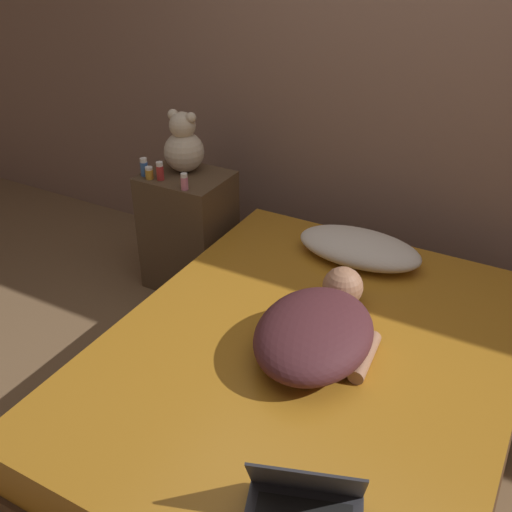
{
  "coord_description": "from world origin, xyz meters",
  "views": [
    {
      "loc": [
        0.7,
        -1.7,
        1.96
      ],
      "look_at": [
        -0.37,
        0.25,
        0.63
      ],
      "focal_mm": 42.0,
      "sensor_mm": 36.0,
      "label": 1
    }
  ],
  "objects_px": {
    "person_lying": "(318,329)",
    "bottle_amber": "(149,173)",
    "bottle_pink": "(184,182)",
    "bottle_blue": "(144,167)",
    "pillow": "(359,248)",
    "bottle_red": "(160,171)",
    "teddy_bear": "(184,145)",
    "laptop": "(304,508)"
  },
  "relations": [
    {
      "from": "bottle_pink",
      "to": "bottle_blue",
      "type": "bearing_deg",
      "value": 171.16
    },
    {
      "from": "laptop",
      "to": "bottle_amber",
      "type": "xyz_separation_m",
      "value": [
        -1.51,
        1.29,
        0.22
      ]
    },
    {
      "from": "pillow",
      "to": "person_lying",
      "type": "xyz_separation_m",
      "value": [
        0.09,
        -0.71,
        0.03
      ]
    },
    {
      "from": "bottle_pink",
      "to": "bottle_blue",
      "type": "xyz_separation_m",
      "value": [
        -0.29,
        0.05,
        0.01
      ]
    },
    {
      "from": "person_lying",
      "to": "teddy_bear",
      "type": "xyz_separation_m",
      "value": [
        -1.13,
        0.76,
        0.29
      ]
    },
    {
      "from": "person_lying",
      "to": "bottle_amber",
      "type": "relative_size",
      "value": 11.48
    },
    {
      "from": "pillow",
      "to": "teddy_bear",
      "type": "distance_m",
      "value": 1.09
    },
    {
      "from": "bottle_amber",
      "to": "bottle_red",
      "type": "relative_size",
      "value": 0.67
    },
    {
      "from": "pillow",
      "to": "bottle_amber",
      "type": "bearing_deg",
      "value": -173.57
    },
    {
      "from": "pillow",
      "to": "bottle_pink",
      "type": "bearing_deg",
      "value": -170.41
    },
    {
      "from": "teddy_bear",
      "to": "bottle_amber",
      "type": "xyz_separation_m",
      "value": [
        -0.1,
        -0.18,
        -0.11
      ]
    },
    {
      "from": "bottle_pink",
      "to": "bottle_amber",
      "type": "relative_size",
      "value": 1.32
    },
    {
      "from": "bottle_amber",
      "to": "person_lying",
      "type": "bearing_deg",
      "value": -25.3
    },
    {
      "from": "pillow",
      "to": "bottle_amber",
      "type": "height_order",
      "value": "bottle_amber"
    },
    {
      "from": "teddy_bear",
      "to": "bottle_red",
      "type": "xyz_separation_m",
      "value": [
        -0.04,
        -0.16,
        -0.1
      ]
    },
    {
      "from": "bottle_pink",
      "to": "bottle_amber",
      "type": "height_order",
      "value": "bottle_pink"
    },
    {
      "from": "person_lying",
      "to": "pillow",
      "type": "bearing_deg",
      "value": 92.91
    },
    {
      "from": "person_lying",
      "to": "bottle_blue",
      "type": "height_order",
      "value": "bottle_blue"
    },
    {
      "from": "pillow",
      "to": "bottle_amber",
      "type": "xyz_separation_m",
      "value": [
        -1.14,
        -0.13,
        0.2
      ]
    },
    {
      "from": "bottle_red",
      "to": "teddy_bear",
      "type": "bearing_deg",
      "value": 74.6
    },
    {
      "from": "teddy_bear",
      "to": "bottle_red",
      "type": "bearing_deg",
      "value": -105.4
    },
    {
      "from": "person_lying",
      "to": "bottle_red",
      "type": "height_order",
      "value": "bottle_red"
    },
    {
      "from": "bottle_blue",
      "to": "laptop",
      "type": "bearing_deg",
      "value": -40.2
    },
    {
      "from": "bottle_blue",
      "to": "bottle_amber",
      "type": "bearing_deg",
      "value": -23.91
    },
    {
      "from": "teddy_bear",
      "to": "bottle_amber",
      "type": "height_order",
      "value": "teddy_bear"
    },
    {
      "from": "bottle_pink",
      "to": "laptop",
      "type": "bearing_deg",
      "value": -45.09
    },
    {
      "from": "teddy_bear",
      "to": "bottle_pink",
      "type": "relative_size",
      "value": 3.83
    },
    {
      "from": "bottle_amber",
      "to": "pillow",
      "type": "bearing_deg",
      "value": 6.43
    },
    {
      "from": "person_lying",
      "to": "laptop",
      "type": "distance_m",
      "value": 0.76
    },
    {
      "from": "person_lying",
      "to": "bottle_red",
      "type": "distance_m",
      "value": 1.34
    },
    {
      "from": "person_lying",
      "to": "laptop",
      "type": "xyz_separation_m",
      "value": [
        0.27,
        -0.71,
        -0.05
      ]
    },
    {
      "from": "laptop",
      "to": "bottle_blue",
      "type": "distance_m",
      "value": 2.05
    },
    {
      "from": "bottle_blue",
      "to": "bottle_pink",
      "type": "bearing_deg",
      "value": -8.84
    },
    {
      "from": "pillow",
      "to": "bottle_pink",
      "type": "relative_size",
      "value": 6.97
    },
    {
      "from": "person_lying",
      "to": "bottle_blue",
      "type": "distance_m",
      "value": 1.43
    },
    {
      "from": "laptop",
      "to": "bottle_red",
      "type": "bearing_deg",
      "value": 118.8
    },
    {
      "from": "pillow",
      "to": "laptop",
      "type": "bearing_deg",
      "value": -75.54
    },
    {
      "from": "person_lying",
      "to": "teddy_bear",
      "type": "distance_m",
      "value": 1.4
    },
    {
      "from": "teddy_bear",
      "to": "laptop",
      "type": "bearing_deg",
      "value": -46.39
    },
    {
      "from": "bottle_blue",
      "to": "bottle_red",
      "type": "bearing_deg",
      "value": -1.81
    },
    {
      "from": "pillow",
      "to": "bottle_red",
      "type": "relative_size",
      "value": 6.17
    },
    {
      "from": "laptop",
      "to": "bottle_red",
      "type": "relative_size",
      "value": 4.0
    }
  ]
}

